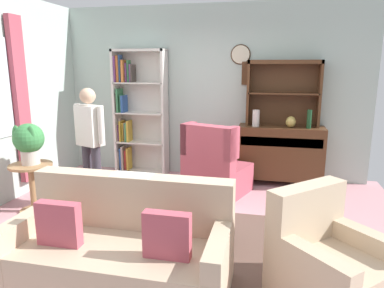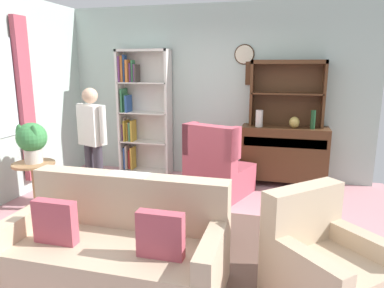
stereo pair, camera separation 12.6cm
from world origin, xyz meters
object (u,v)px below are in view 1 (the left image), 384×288
sideboard (280,152)px  wingback_chair (215,169)px  plant_stand (32,183)px  bottle_wine (309,119)px  bookshelf (136,112)px  couch_floral (122,252)px  person_reading (90,139)px  vase_tall (256,118)px  armchair_floral (328,265)px  sideboard_hutch (284,84)px  potted_plant_small (47,209)px  coffee_table (181,208)px  potted_plant_large (29,141)px  vase_round (291,122)px  book_stack (184,202)px

sideboard → wingback_chair: (-0.91, -0.73, -0.13)m
plant_stand → bottle_wine: bearing=26.9°
bookshelf → couch_floral: (1.08, -3.14, -0.74)m
couch_floral → person_reading: 2.04m
vase_tall → armchair_floral: 2.95m
bottle_wine → couch_floral: 3.50m
sideboard_hutch → armchair_floral: bearing=-83.4°
sideboard → sideboard_hutch: 1.06m
sideboard → potted_plant_small: size_ratio=4.41×
sideboard_hutch → plant_stand: sideboard_hutch is taller
plant_stand → coffee_table: bearing=-8.2°
potted_plant_large → person_reading: bearing=31.9°
sideboard → person_reading: 2.87m
vase_tall → potted_plant_large: 3.21m
sideboard_hutch → potted_plant_large: size_ratio=2.15×
armchair_floral → potted_plant_large: bearing=163.6°
vase_round → plant_stand: bearing=-150.9°
vase_tall → coffee_table: bearing=-107.8°
vase_round → plant_stand: size_ratio=0.27×
sideboard_hutch → sideboard: bearing=-90.0°
couch_floral → sideboard: bearing=66.5°
vase_tall → couch_floral: size_ratio=0.14×
vase_tall → armchair_floral: bearing=-75.2°
potted_plant_small → person_reading: (0.26, 0.65, 0.73)m
sideboard_hutch → potted_plant_large: bearing=-147.6°
sideboard → vase_round: size_ratio=7.65×
potted_plant_small → book_stack: book_stack is taller
vase_tall → plant_stand: vase_tall is taller
bottle_wine → coffee_table: (-1.44, -2.05, -0.71)m
bottle_wine → bookshelf: bearing=176.4°
sideboard_hutch → armchair_floral: size_ratio=1.02×
plant_stand → potted_plant_small: (0.36, -0.25, -0.22)m
vase_tall → book_stack: 2.28m
wingback_chair → vase_tall: bearing=50.9°
vase_tall → potted_plant_small: (-2.31, -2.02, -0.87)m
wingback_chair → person_reading: person_reading is taller
sideboard_hutch → vase_tall: bearing=-154.1°
vase_round → plant_stand: 3.71m
vase_tall → armchair_floral: vase_tall is taller
book_stack → potted_plant_large: bearing=170.3°
sideboard_hutch → plant_stand: 3.82m
sideboard_hutch → couch_floral: (-1.33, -3.16, -1.25)m
sideboard → book_stack: (-1.00, -2.19, -0.06)m
vase_round → bottle_wine: bottle_wine is taller
wingback_chair → book_stack: wingback_chair is taller
bottle_wine → book_stack: size_ratio=1.45×
book_stack → couch_floral: bearing=-110.6°
vase_round → couch_floral: vase_round is taller
bookshelf → book_stack: size_ratio=10.91×
armchair_floral → plant_stand: 3.55m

